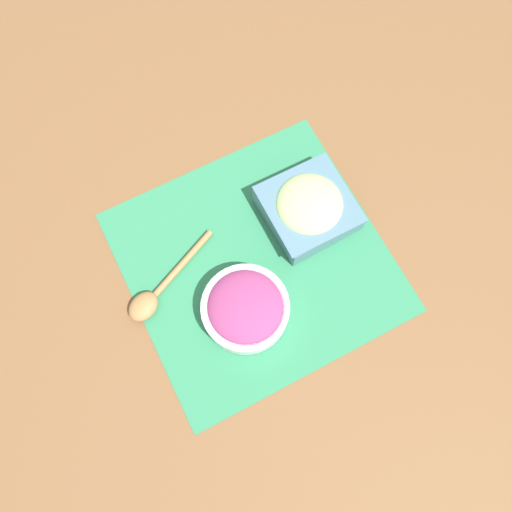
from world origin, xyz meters
The scene contains 5 objects.
ground_plane centered at (0.00, 0.00, 0.00)m, with size 3.00×3.00×0.00m, color brown.
placemat centered at (0.00, 0.00, 0.00)m, with size 0.47×0.45×0.00m.
cucumber_bowl centered at (-0.13, -0.04, 0.04)m, with size 0.16×0.16×0.07m.
onion_bowl centered at (0.06, 0.08, 0.04)m, with size 0.16×0.16×0.06m.
wooden_spoon centered at (0.20, -0.02, 0.01)m, with size 0.21×0.11×0.03m.
Camera 1 is at (0.13, 0.25, 0.89)m, focal length 35.00 mm.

